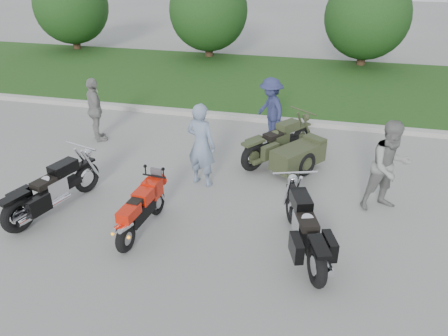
% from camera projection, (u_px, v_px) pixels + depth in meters
% --- Properties ---
extents(ground, '(80.00, 80.00, 0.00)m').
position_uv_depth(ground, '(176.00, 225.00, 8.71)').
color(ground, '#999993').
rests_on(ground, ground).
extents(curb, '(60.00, 0.30, 0.15)m').
position_uv_depth(curb, '(238.00, 117.00, 13.85)').
color(curb, '#A7A59D').
rests_on(curb, ground).
extents(grass_strip, '(60.00, 8.00, 0.14)m').
position_uv_depth(grass_strip, '(259.00, 81.00, 17.43)').
color(grass_strip, '#2F521C').
rests_on(grass_strip, ground).
extents(tree_far_left, '(3.60, 3.60, 4.00)m').
position_uv_depth(tree_far_left, '(71.00, 6.00, 21.42)').
color(tree_far_left, '#3F2B1C').
rests_on(tree_far_left, ground).
extents(tree_mid_left, '(3.60, 3.60, 4.00)m').
position_uv_depth(tree_mid_left, '(208.00, 11.00, 19.96)').
color(tree_mid_left, '#3F2B1C').
rests_on(tree_mid_left, ground).
extents(tree_mid_right, '(3.60, 3.60, 4.00)m').
position_uv_depth(tree_mid_right, '(367.00, 17.00, 18.50)').
color(tree_mid_right, '#3F2B1C').
rests_on(tree_mid_right, ground).
extents(sportbike_red, '(0.40, 1.84, 0.87)m').
position_uv_depth(sportbike_red, '(140.00, 210.00, 8.26)').
color(sportbike_red, black).
rests_on(sportbike_red, ground).
extents(cruiser_left, '(0.86, 2.43, 0.96)m').
position_uv_depth(cruiser_left, '(50.00, 192.00, 8.90)').
color(cruiser_left, black).
rests_on(cruiser_left, ground).
extents(cruiser_right, '(1.00, 2.42, 0.96)m').
position_uv_depth(cruiser_right, '(306.00, 231.00, 7.69)').
color(cruiser_right, black).
rests_on(cruiser_right, ground).
extents(cruiser_sidecar, '(2.02, 2.32, 0.96)m').
position_uv_depth(cruiser_sidecar, '(289.00, 151.00, 10.73)').
color(cruiser_sidecar, black).
rests_on(cruiser_sidecar, ground).
extents(person_stripe, '(0.82, 0.65, 1.95)m').
position_uv_depth(person_stripe, '(201.00, 145.00, 9.76)').
color(person_stripe, gray).
rests_on(person_stripe, ground).
extents(person_grey, '(1.18, 1.09, 1.95)m').
position_uv_depth(person_grey, '(389.00, 167.00, 8.84)').
color(person_grey, gray).
rests_on(person_grey, ground).
extents(person_denim, '(1.22, 1.33, 1.79)m').
position_uv_depth(person_denim, '(270.00, 110.00, 12.04)').
color(person_denim, navy).
rests_on(person_denim, ground).
extents(person_back, '(1.00, 1.09, 1.79)m').
position_uv_depth(person_back, '(95.00, 110.00, 12.02)').
color(person_back, gray).
rests_on(person_back, ground).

